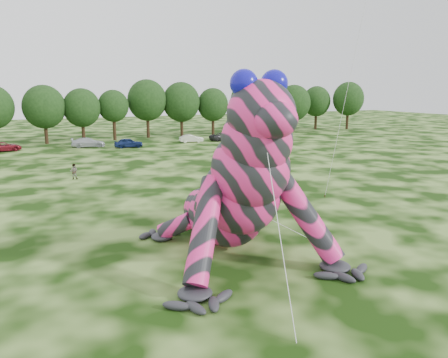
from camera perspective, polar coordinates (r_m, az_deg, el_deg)
ground at (r=25.79m, az=9.15°, el=-8.66°), size 240.00×240.00×0.00m
inflatable_gecko at (r=25.01m, az=-0.56°, el=2.52°), size 17.15×20.16×9.83m
tree_7 at (r=76.93m, az=-22.38°, el=7.79°), size 6.68×6.01×9.48m
tree_8 at (r=77.62m, az=-18.02°, el=7.93°), size 6.14×5.53×8.94m
tree_9 at (r=78.80m, az=-14.20°, el=8.10°), size 5.27×4.74×8.68m
tree_10 at (r=81.37m, az=-9.97°, el=9.03°), size 7.09×6.38×10.50m
tree_11 at (r=82.91m, az=-5.58°, el=9.04°), size 7.01×6.31×10.07m
tree_12 at (r=84.79m, az=-1.45°, el=8.78°), size 5.99×5.39×8.97m
tree_13 at (r=87.30m, az=3.05°, el=9.24°), size 6.83×6.15×10.13m
tree_14 at (r=91.81m, az=6.11°, el=9.09°), size 6.82×6.14×9.40m
tree_15 at (r=93.69m, az=9.08°, el=9.13°), size 7.17×6.45×9.63m
tree_16 at (r=99.03m, az=11.95°, el=9.09°), size 6.26×5.63×9.37m
tree_17 at (r=100.96m, az=15.89°, el=9.21°), size 6.98×6.28×10.30m
car_2 at (r=70.42m, az=-26.83°, el=3.78°), size 5.13×3.00×1.34m
car_3 at (r=70.58m, az=-17.33°, el=4.58°), size 5.22×2.62×1.45m
car_4 at (r=68.49m, az=-12.37°, el=4.64°), size 4.40×2.03×1.46m
car_5 at (r=73.55m, az=-4.33°, el=5.29°), size 4.04×1.77×1.29m
car_6 at (r=75.91m, az=-0.09°, el=5.55°), size 5.12×2.86×1.35m
car_7 at (r=78.78m, az=7.31°, el=5.66°), size 4.44×1.84×1.28m
spectator_5 at (r=45.90m, az=1.65°, el=1.76°), size 1.77×1.44×1.89m
spectator_3 at (r=57.64m, az=4.67°, el=3.73°), size 1.13×0.90×1.79m
spectator_1 at (r=46.04m, az=-19.01°, el=0.94°), size 0.92×0.82×1.57m
spectator_2 at (r=58.73m, az=2.39°, el=3.80°), size 1.16×1.04×1.56m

